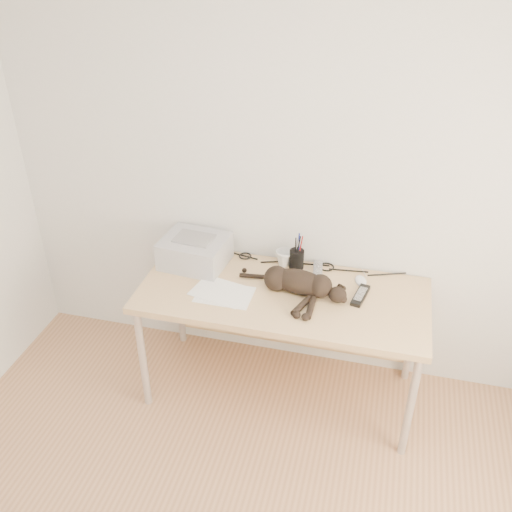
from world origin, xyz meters
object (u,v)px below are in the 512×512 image
(cat, at_px, (296,283))
(mouse, at_px, (361,279))
(desk, at_px, (285,303))
(mug, at_px, (284,258))
(printer, at_px, (195,251))
(pen_cup, at_px, (297,259))

(cat, bearing_deg, mouse, 38.13)
(desk, height_order, mug, mug)
(desk, bearing_deg, printer, 171.64)
(pen_cup, bearing_deg, printer, -170.57)
(printer, height_order, pen_cup, pen_cup)
(mug, distance_m, mouse, 0.47)
(desk, relative_size, pen_cup, 7.30)
(cat, relative_size, mouse, 5.85)
(desk, relative_size, printer, 4.02)
(printer, relative_size, mouse, 3.67)
(pen_cup, bearing_deg, cat, -79.62)
(pen_cup, relative_size, mouse, 2.02)
(desk, distance_m, printer, 0.62)
(cat, height_order, mug, cat)
(desk, relative_size, mouse, 14.75)
(printer, distance_m, pen_cup, 0.60)
(printer, bearing_deg, cat, -13.15)
(mouse, bearing_deg, cat, -166.77)
(mouse, bearing_deg, printer, 166.03)
(pen_cup, bearing_deg, mug, 171.68)
(desk, bearing_deg, mouse, 17.41)
(cat, xyz_separation_m, mug, (-0.12, 0.26, -0.02))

